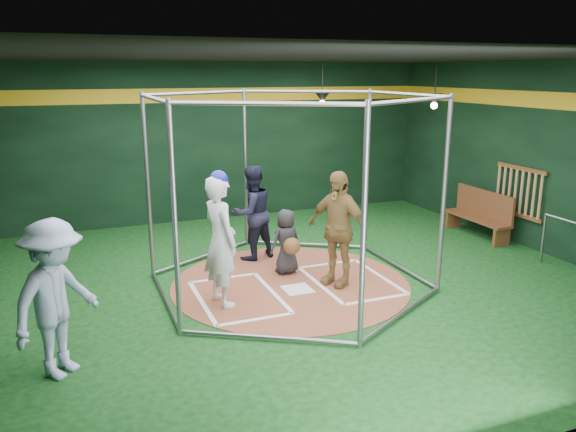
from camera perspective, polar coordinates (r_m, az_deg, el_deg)
name	(u,v)px	position (r m, az deg, el deg)	size (l,w,h in m)	color
room_shell	(290,176)	(8.59, 0.23, 4.09)	(10.10, 9.10, 3.53)	#0B340F
clay_disc	(290,283)	(9.06, 0.23, -6.86)	(3.80, 3.80, 0.01)	brown
home_plate	(297,289)	(8.80, 0.97, -7.45)	(0.43, 0.43, 0.01)	white
batter_box_left	(238,297)	(8.55, -5.11, -8.19)	(1.17, 1.77, 0.01)	white
batter_box_right	(350,280)	(9.22, 6.34, -6.49)	(1.17, 1.77, 0.01)	white
batting_cage	(290,192)	(8.63, 0.24, 2.42)	(4.05, 4.67, 3.00)	gray
bat_rack	(519,191)	(11.75, 22.38, 2.32)	(0.07, 1.25, 0.98)	brown
pendant_lamp_near	(322,98)	(12.63, 3.51, 11.91)	(0.34, 0.34, 0.90)	black
pendant_lamp_far	(435,100)	(12.17, 14.66, 11.38)	(0.34, 0.34, 0.90)	black
batter_figure	(220,239)	(8.05, -6.88, -2.36)	(0.60, 0.78, 1.97)	silver
visitor_leopard	(337,228)	(8.79, 5.02, -1.26)	(1.07, 0.45, 1.83)	tan
catcher_figure	(287,242)	(9.32, -0.15, -2.64)	(0.59, 0.61, 1.09)	black
umpire	(252,213)	(10.02, -3.69, 0.33)	(0.82, 0.64, 1.70)	black
bystander_blue	(56,299)	(6.68, -22.54, -7.80)	(1.16, 0.67, 1.80)	#A1B2D5
dugout_bench	(480,213)	(12.14, 18.95, 0.29)	(0.38, 1.65, 0.96)	brown
steel_railing	(567,237)	(10.53, 26.50, -1.94)	(0.05, 1.05, 0.90)	slate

